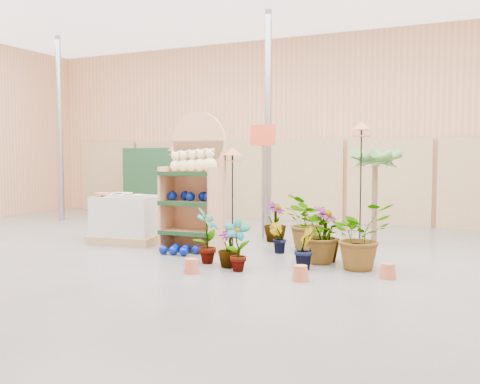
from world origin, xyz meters
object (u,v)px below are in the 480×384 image
object	(u,v)px
display_shelf	(196,187)
bird_table_front	(232,155)
pallet_stack	(128,219)
potted_plant_2	(320,234)

from	to	relation	value
display_shelf	bird_table_front	size ratio (longest dim) A/B	1.34
pallet_stack	potted_plant_2	size ratio (longest dim) A/B	1.49
display_shelf	potted_plant_2	xyz separation A→B (m)	(2.28, -0.28, -0.62)
potted_plant_2	display_shelf	bearing A→B (deg)	172.93
display_shelf	potted_plant_2	distance (m)	2.38
pallet_stack	bird_table_front	size ratio (longest dim) A/B	0.77
pallet_stack	potted_plant_2	world-z (taller)	pallet_stack
pallet_stack	bird_table_front	world-z (taller)	bird_table_front
pallet_stack	bird_table_front	bearing A→B (deg)	-5.09
display_shelf	pallet_stack	size ratio (longest dim) A/B	1.75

